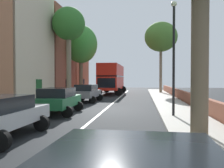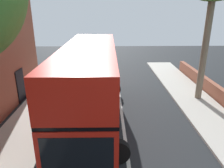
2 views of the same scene
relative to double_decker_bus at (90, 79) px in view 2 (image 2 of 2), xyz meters
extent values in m
cube|color=black|center=(-4.77, 2.73, -1.30)|extent=(0.08, 1.10, 2.10)
cube|color=red|center=(0.00, 0.01, -0.80)|extent=(2.54, 10.10, 1.70)
cube|color=black|center=(0.00, 0.01, 0.13)|extent=(2.57, 10.00, 0.16)
cube|color=red|center=(0.00, 0.01, 0.96)|extent=(2.54, 10.10, 1.50)
cube|color=black|center=(-0.02, -5.02, -0.72)|extent=(2.20, 0.07, 1.19)
cylinder|color=black|center=(1.27, -3.43, -1.85)|extent=(1.00, 0.30, 1.00)
cylinder|color=black|center=(-1.29, -3.42, -1.85)|extent=(1.00, 0.30, 1.00)
cylinder|color=black|center=(1.29, 3.44, -1.85)|extent=(1.00, 0.30, 1.00)
cylinder|color=black|center=(-1.27, 3.45, -1.85)|extent=(1.00, 0.30, 1.00)
cylinder|color=#7A6B56|center=(6.97, 2.71, 1.27)|extent=(0.40, 0.40, 7.01)
camera|label=1|loc=(4.30, -33.39, -0.18)|focal=38.42mm
camera|label=2|loc=(0.92, -10.27, 3.37)|focal=33.83mm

